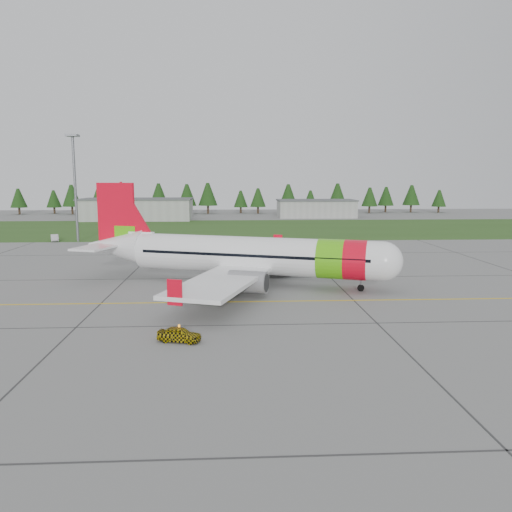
{
  "coord_description": "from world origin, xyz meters",
  "views": [
    {
      "loc": [
        -2.29,
        -40.11,
        12.02
      ],
      "look_at": [
        0.45,
        13.13,
        3.79
      ],
      "focal_mm": 35.0,
      "sensor_mm": 36.0,
      "label": 1
    }
  ],
  "objects": [
    {
      "name": "floodlight_mast",
      "position": [
        -32.0,
        58.0,
        10.0
      ],
      "size": [
        0.5,
        0.5,
        20.0
      ],
      "primitive_type": "cylinder",
      "color": "slate",
      "rests_on": "ground"
    },
    {
      "name": "ground",
      "position": [
        0.0,
        0.0,
        0.0
      ],
      "size": [
        320.0,
        320.0,
        0.0
      ],
      "primitive_type": "plane",
      "color": "gray",
      "rests_on": "ground"
    },
    {
      "name": "treeline",
      "position": [
        0.0,
        138.0,
        5.0
      ],
      "size": [
        160.0,
        8.0,
        10.0
      ],
      "primitive_type": null,
      "color": "#1C3F14",
      "rests_on": "ground"
    },
    {
      "name": "follow_me_car",
      "position": [
        -6.17,
        -4.01,
        1.64
      ],
      "size": [
        1.42,
        1.57,
        3.29
      ],
      "primitive_type": "imported",
      "rotation": [
        0.0,
        0.0,
        1.31
      ],
      "color": "#D6BA0B",
      "rests_on": "ground"
    },
    {
      "name": "aircraft",
      "position": [
        -0.43,
        16.44,
        3.34
      ],
      "size": [
        36.86,
        34.99,
        11.59
      ],
      "rotation": [
        0.0,
        0.0,
        -0.34
      ],
      "color": "white",
      "rests_on": "ground"
    },
    {
      "name": "hangar_east",
      "position": [
        25.0,
        118.0,
        2.6
      ],
      "size": [
        24.0,
        12.0,
        5.2
      ],
      "primitive_type": "cube",
      "color": "#A8A8A3",
      "rests_on": "ground"
    },
    {
      "name": "taxi_guideline",
      "position": [
        0.0,
        8.0,
        0.01
      ],
      "size": [
        120.0,
        0.25,
        0.02
      ],
      "primitive_type": "cube",
      "color": "gold",
      "rests_on": "ground"
    },
    {
      "name": "service_van",
      "position": [
        -36.71,
        58.71,
        1.98
      ],
      "size": [
        1.75,
        1.7,
        3.96
      ],
      "primitive_type": "imported",
      "rotation": [
        0.0,
        0.0,
        0.35
      ],
      "color": "silver",
      "rests_on": "ground"
    },
    {
      "name": "grass_strip",
      "position": [
        0.0,
        82.0,
        0.01
      ],
      "size": [
        320.0,
        50.0,
        0.03
      ],
      "primitive_type": "cube",
      "color": "#30561E",
      "rests_on": "ground"
    },
    {
      "name": "hangar_west",
      "position": [
        -30.0,
        110.0,
        3.0
      ],
      "size": [
        32.0,
        14.0,
        6.0
      ],
      "primitive_type": "cube",
      "color": "#A8A8A3",
      "rests_on": "ground"
    }
  ]
}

